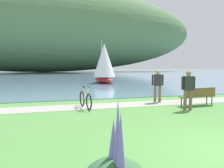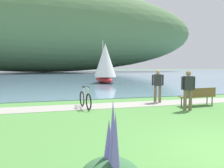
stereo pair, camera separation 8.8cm
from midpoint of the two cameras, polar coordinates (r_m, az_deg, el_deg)
bay_water at (r=52.59m, az=-11.05°, el=2.53°), size 180.00×80.00×0.04m
distant_hillside at (r=69.31m, az=-17.15°, el=13.18°), size 94.44×28.00×24.72m
shoreline_path at (r=11.30m, az=5.79°, el=-5.13°), size 60.00×1.50×0.01m
park_bench_near_camera at (r=11.54m, az=21.18°, el=-2.63°), size 1.83×0.62×0.88m
bicycle_leaning_near_bench at (r=10.35m, az=-6.55°, el=-3.85°), size 0.30×1.76×1.01m
person_at_shoreline at (r=11.95m, az=11.69°, el=0.03°), size 0.57×0.34×1.71m
person_on_the_grass at (r=10.19m, az=18.91°, el=-0.92°), size 0.60×0.29×1.71m
sailboat_nearest_to_shore at (r=24.03m, az=-1.66°, el=5.36°), size 2.67×4.05×4.61m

